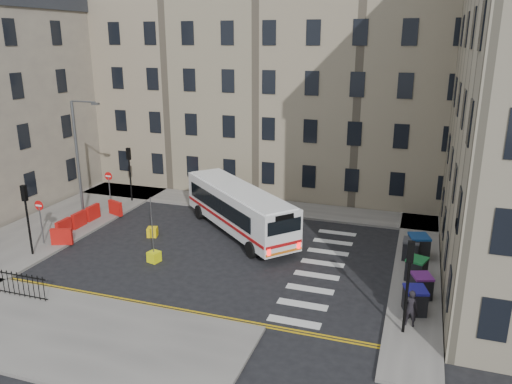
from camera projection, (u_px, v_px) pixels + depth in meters
The scene contains 22 objects.
ground at pixel (253, 256), 28.66m from camera, with size 120.00×120.00×0.00m, color black.
pavement_north at pixel (215, 201), 38.26m from camera, with size 36.00×3.20×0.15m, color slate.
pavement_east at pixel (418, 249), 29.52m from camera, with size 2.40×26.00×0.15m, color slate.
pavement_west at pixel (62, 222), 33.81m from camera, with size 6.00×22.00×0.15m, color slate.
pavement_sw at pixel (26, 324), 21.70m from camera, with size 20.00×6.00×0.15m, color slate.
terrace_north at pixel (234, 80), 42.32m from camera, with size 38.30×10.80×17.20m.
traffic_light_east at pixel (409, 273), 20.21m from camera, with size 0.28×0.22×4.10m.
traffic_light_nw at pixel (129, 166), 37.37m from camera, with size 0.28×0.22×4.10m.
traffic_light_sw at pixel (26, 209), 27.85m from camera, with size 0.28×0.22×4.10m.
streetlamp at pixel (78, 159), 33.16m from camera, with size 0.50×0.22×8.14m.
no_entry_north at pixel (109, 182), 35.94m from camera, with size 0.60×0.08×3.00m.
no_entry_south at pixel (40, 213), 29.59m from camera, with size 0.60×0.08×3.00m.
roadworks_barriers at pixel (84, 220), 32.53m from camera, with size 1.66×6.26×1.00m.
bus at pixel (239, 208), 31.75m from camera, with size 9.62×9.01×2.93m.
wheelie_bin_a at pixel (415, 300), 22.35m from camera, with size 1.20×1.29×1.18m.
wheelie_bin_b at pixel (421, 286), 23.73m from camera, with size 1.17×1.25×1.12m.
wheelie_bin_c at pixel (416, 269), 25.42m from camera, with size 1.20×1.29×1.16m.
wheelie_bin_d at pixel (411, 249), 27.86m from camera, with size 0.93×1.06×1.13m.
wheelie_bin_e at pixel (419, 246), 28.02m from camera, with size 1.34×1.44×1.31m.
pedestrian at pixel (411, 308), 21.24m from camera, with size 0.61×0.40×1.66m, color black.
bollard_yellow at pixel (152, 232), 31.49m from camera, with size 0.60×0.60×0.60m, color yellow.
bollard_chevron at pixel (154, 257), 27.90m from camera, with size 0.60×0.60×0.60m, color #ECF00E.
Camera 1 is at (8.58, -24.88, 11.93)m, focal length 35.00 mm.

